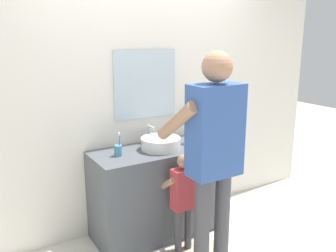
% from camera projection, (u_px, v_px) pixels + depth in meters
% --- Properties ---
extents(ground_plane, '(14.00, 14.00, 0.00)m').
position_uv_depth(ground_plane, '(176.00, 245.00, 3.33)').
color(ground_plane, silver).
extents(back_wall, '(4.40, 0.10, 2.70)m').
position_uv_depth(back_wall, '(143.00, 91.00, 3.52)').
color(back_wall, silver).
rests_on(back_wall, ground).
extents(vanity_cabinet, '(1.28, 0.54, 0.85)m').
position_uv_depth(vanity_cabinet, '(160.00, 191.00, 3.48)').
color(vanity_cabinet, '#4C5156').
rests_on(vanity_cabinet, ground).
extents(sink_basin, '(0.37, 0.37, 0.11)m').
position_uv_depth(sink_basin, '(161.00, 143.00, 3.34)').
color(sink_basin, silver).
rests_on(sink_basin, vanity_cabinet).
extents(faucet, '(0.18, 0.14, 0.18)m').
position_uv_depth(faucet, '(149.00, 135.00, 3.52)').
color(faucet, '#B7BABF').
rests_on(faucet, vanity_cabinet).
extents(toothbrush_cup, '(0.07, 0.07, 0.21)m').
position_uv_depth(toothbrush_cup, '(118.00, 150.00, 3.16)').
color(toothbrush_cup, '#4C8EB2').
rests_on(toothbrush_cup, vanity_cabinet).
extents(soap_bottle, '(0.06, 0.06, 0.16)m').
position_uv_depth(soap_bottle, '(187.00, 137.00, 3.51)').
color(soap_bottle, '#66B2D1').
rests_on(soap_bottle, vanity_cabinet).
extents(child_toddler, '(0.28, 0.28, 0.91)m').
position_uv_depth(child_toddler, '(183.00, 195.00, 3.11)').
color(child_toddler, '#47474C').
rests_on(child_toddler, ground).
extents(adult_parent, '(0.55, 0.57, 1.77)m').
position_uv_depth(adult_parent, '(213.00, 144.00, 2.79)').
color(adult_parent, '#47474C').
rests_on(adult_parent, ground).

